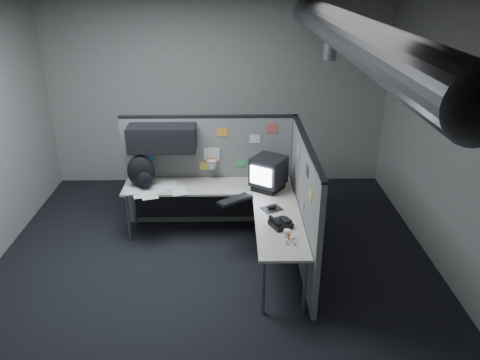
{
  "coord_description": "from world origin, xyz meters",
  "views": [
    {
      "loc": [
        0.25,
        -4.83,
        3.44
      ],
      "look_at": [
        0.33,
        0.35,
        1.09
      ],
      "focal_mm": 35.0,
      "sensor_mm": 36.0,
      "label": 1
    }
  ],
  "objects_px": {
    "desk": "(226,202)",
    "monitor": "(268,173)",
    "keyboard": "(235,200)",
    "phone": "(280,223)",
    "backpack": "(141,172)"
  },
  "relations": [
    {
      "from": "desk",
      "to": "keyboard",
      "type": "relative_size",
      "value": 4.74
    },
    {
      "from": "desk",
      "to": "monitor",
      "type": "height_order",
      "value": "monitor"
    },
    {
      "from": "desk",
      "to": "monitor",
      "type": "bearing_deg",
      "value": 16.08
    },
    {
      "from": "monitor",
      "to": "phone",
      "type": "xyz_separation_m",
      "value": [
        0.07,
        -1.01,
        -0.19
      ]
    },
    {
      "from": "desk",
      "to": "monitor",
      "type": "relative_size",
      "value": 4.23
    },
    {
      "from": "keyboard",
      "to": "phone",
      "type": "height_order",
      "value": "phone"
    },
    {
      "from": "monitor",
      "to": "keyboard",
      "type": "relative_size",
      "value": 1.12
    },
    {
      "from": "monitor",
      "to": "backpack",
      "type": "distance_m",
      "value": 1.7
    },
    {
      "from": "desk",
      "to": "backpack",
      "type": "height_order",
      "value": "backpack"
    },
    {
      "from": "phone",
      "to": "backpack",
      "type": "bearing_deg",
      "value": 132.04
    },
    {
      "from": "keyboard",
      "to": "backpack",
      "type": "relative_size",
      "value": 1.07
    },
    {
      "from": "desk",
      "to": "phone",
      "type": "xyz_separation_m",
      "value": [
        0.64,
        -0.85,
        0.16
      ]
    },
    {
      "from": "backpack",
      "to": "keyboard",
      "type": "bearing_deg",
      "value": -26.5
    },
    {
      "from": "keyboard",
      "to": "desk",
      "type": "bearing_deg",
      "value": 126.42
    },
    {
      "from": "backpack",
      "to": "phone",
      "type": "bearing_deg",
      "value": -38.37
    }
  ]
}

